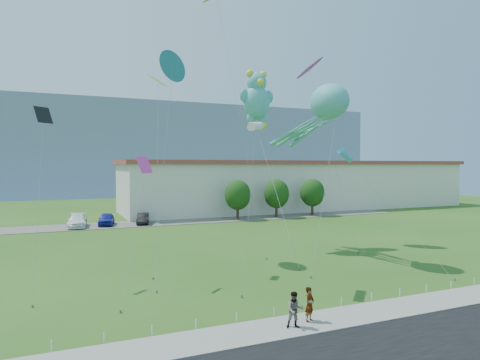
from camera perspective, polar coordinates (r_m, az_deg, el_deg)
name	(u,v)px	position (r m, az deg, el deg)	size (l,w,h in m)	color
ground	(312,302)	(24.58, 9.54, -15.72)	(160.00, 160.00, 0.00)	#275116
sidewalk	(343,317)	(22.42, 13.53, -17.38)	(80.00, 2.50, 0.10)	gray
parking_strip	(164,222)	(56.61, -10.12, -5.58)	(70.00, 6.00, 0.06)	#59544C
hill_ridge	(101,149)	(140.33, -18.09, 3.96)	(160.00, 50.00, 25.00)	slate
warehouse	(300,184)	(74.58, 8.04, -0.59)	(61.00, 15.00, 8.20)	beige
rope_fence	(325,304)	(23.47, 11.33, -15.95)	(26.05, 0.05, 0.50)	white
tree_near	(238,195)	(58.41, -0.31, -2.01)	(3.60, 3.60, 5.47)	#3F2B19
tree_mid	(276,194)	(61.00, 4.89, -1.84)	(3.60, 3.60, 5.47)	#3F2B19
tree_far	(312,193)	(64.04, 9.63, -1.68)	(3.60, 3.60, 5.47)	#3F2B19
pedestrian_left	(310,304)	(21.22, 9.26, -16.03)	(0.59, 0.39, 1.62)	gray
pedestrian_right	(295,310)	(20.36, 7.34, -16.79)	(0.80, 0.62, 1.64)	gray
parked_car_white	(77,221)	(54.93, -20.88, -5.10)	(2.09, 5.13, 1.49)	white
parked_car_blue	(106,219)	(55.53, -17.39, -4.99)	(1.75, 4.36, 1.49)	#1B2499
parked_car_black	(143,218)	(55.56, -12.82, -5.00)	(1.45, 4.15, 1.37)	black
octopus_kite	(320,114)	(34.79, 10.57, 8.70)	(5.29, 10.51, 13.67)	teal
teddy_bear_kite	(257,98)	(38.56, 2.23, 10.86)	(3.25, 9.46, 15.86)	teal
small_kite_purple	(310,72)	(43.06, 9.38, 14.05)	(1.80, 7.52, 17.56)	#C033CD
small_kite_black	(42,133)	(28.89, -24.85, 5.71)	(1.29, 5.41, 11.02)	black
small_kite_yellow	(158,103)	(30.45, -10.90, 10.05)	(2.08, 6.23, 13.84)	gold
small_kite_white	(256,128)	(25.94, 2.08, 7.01)	(1.89, 2.74, 10.25)	white
small_kite_blue	(172,70)	(34.99, -9.04, 14.24)	(3.76, 6.41, 15.92)	blue
small_kite_cyan	(346,156)	(34.27, 13.98, 3.14)	(3.08, 8.95, 8.69)	#3599EF
small_kite_orange	(218,1)	(44.20, -2.93, 22.68)	(1.80, 9.81, 24.51)	orange
small_kite_pink	(142,177)	(26.61, -12.87, 0.43)	(2.83, 5.36, 7.91)	#F937A7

